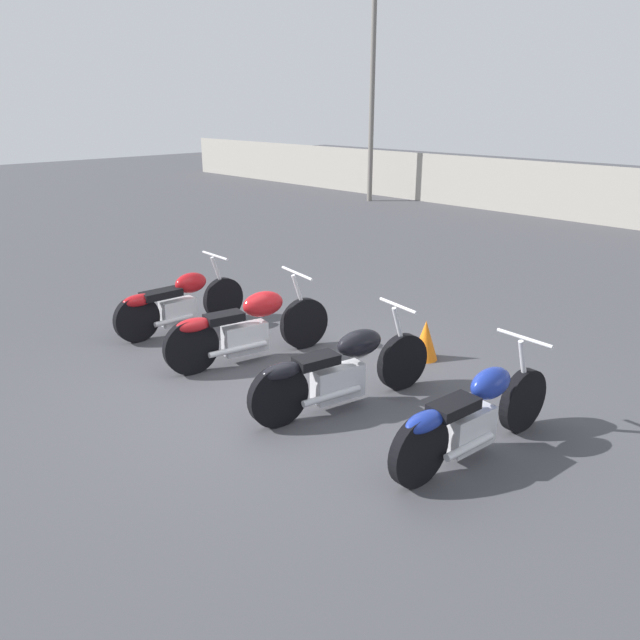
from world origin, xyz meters
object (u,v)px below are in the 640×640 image
motorcycle_slot_3 (473,416)px  motorcycle_slot_0 (179,302)px  motorcycle_slot_1 (248,327)px  motorcycle_slot_2 (341,370)px  traffic_cone_near (425,340)px  light_pole_left (373,61)px

motorcycle_slot_3 → motorcycle_slot_0: bearing=-173.8°
motorcycle_slot_0 → motorcycle_slot_1: 1.52m
motorcycle_slot_2 → motorcycle_slot_0: bearing=-169.8°
motorcycle_slot_0 → motorcycle_slot_2: motorcycle_slot_2 is taller
motorcycle_slot_0 → traffic_cone_near: bearing=31.4°
motorcycle_slot_2 → motorcycle_slot_1: bearing=-171.6°
light_pole_left → traffic_cone_near: light_pole_left is taller
motorcycle_slot_2 → motorcycle_slot_3: (1.49, 0.14, -0.01)m
motorcycle_slot_0 → motorcycle_slot_1: bearing=3.8°
motorcycle_slot_2 → traffic_cone_near: size_ratio=4.36×
motorcycle_slot_1 → motorcycle_slot_0: bearing=-167.4°
motorcycle_slot_3 → traffic_cone_near: size_ratio=4.18×
light_pole_left → motorcycle_slot_3: bearing=-44.9°
motorcycle_slot_2 → traffic_cone_near: bearing=107.0°
motorcycle_slot_1 → traffic_cone_near: 2.20m
motorcycle_slot_0 → traffic_cone_near: (3.00, 1.65, -0.16)m
traffic_cone_near → motorcycle_slot_0: bearing=-151.3°
motorcycle_slot_3 → light_pole_left: bearing=140.1°
motorcycle_slot_0 → motorcycle_slot_3: 4.67m
light_pole_left → traffic_cone_near: (9.31, -9.38, -3.97)m
motorcycle_slot_0 → motorcycle_slot_2: 3.18m
motorcycle_slot_1 → traffic_cone_near: (1.48, 1.61, -0.19)m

